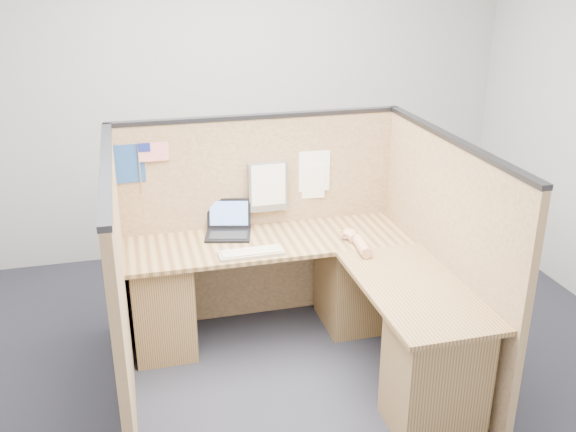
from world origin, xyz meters
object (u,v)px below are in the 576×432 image
object	(u,v)px
laptop	(226,226)
mouse	(349,236)
keyboard	(251,253)
l_desk	(311,308)

from	to	relation	value
laptop	mouse	world-z (taller)	laptop
laptop	keyboard	xyz separation A→B (m)	(0.10, -0.39, -0.04)
mouse	l_desk	bearing A→B (deg)	-142.37
laptop	keyboard	world-z (taller)	laptop
l_desk	mouse	size ratio (longest dim) A/B	18.03
keyboard	mouse	bearing A→B (deg)	5.20
keyboard	laptop	bearing A→B (deg)	103.03
l_desk	laptop	size ratio (longest dim) A/B	5.43
keyboard	mouse	xyz separation A→B (m)	(0.70, 0.08, 0.01)
l_desk	mouse	xyz separation A→B (m)	(0.35, 0.27, 0.36)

